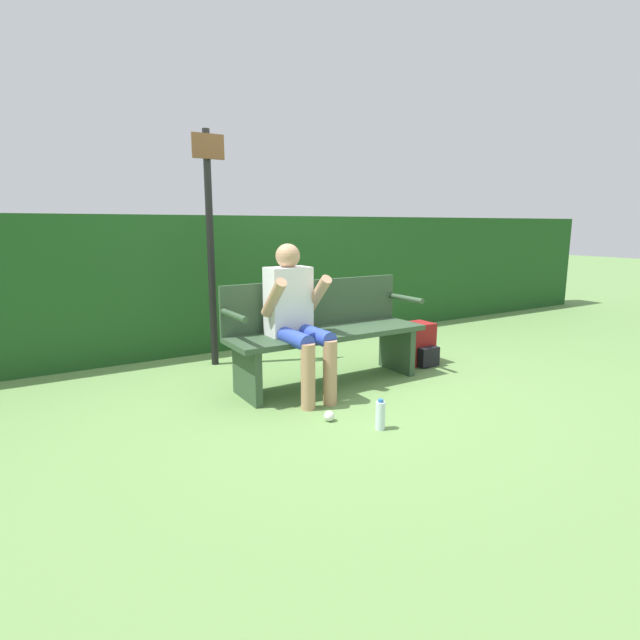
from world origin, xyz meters
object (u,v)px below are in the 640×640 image
Objects in this scene: signpost at (210,238)px; park_bench at (325,331)px; parked_car at (247,247)px; person_seated at (296,313)px; water_bottle at (380,415)px; backpack at (418,344)px.

park_bench is at bearing -59.09° from signpost.
park_bench is 13.53m from parked_car.
parked_car is at bearing 65.14° from signpost.
park_bench is 1.45× the size of person_seated.
signpost is 12.81m from parked_car.
park_bench is at bearing 149.92° from parked_car.
signpost is at bearing 102.65° from person_seated.
parked_car reaches higher than water_bottle.
backpack is at bearing -30.52° from signpost.
park_bench is 1.17m from backpack.
water_bottle is at bearing -82.31° from person_seated.
park_bench reaches higher than backpack.
signpost is (-1.77, 1.04, 1.07)m from backpack.
backpack is at bearing 6.15° from person_seated.
signpost is 0.55× the size of parked_car.
person_seated is 5.72× the size of water_bottle.
water_bottle is (-1.37, -1.12, -0.10)m from backpack.
signpost is (-0.40, 2.17, 1.16)m from water_bottle.
signpost is at bearing 145.57° from parked_car.
parked_car reaches higher than park_bench.
person_seated is at bearing -77.35° from signpost.
signpost reaches higher than park_bench.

